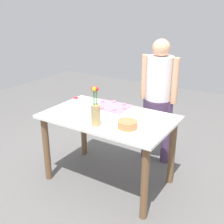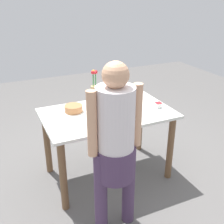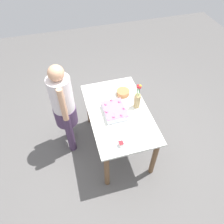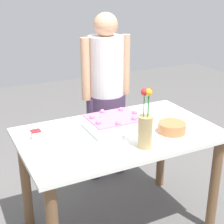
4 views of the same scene
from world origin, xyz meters
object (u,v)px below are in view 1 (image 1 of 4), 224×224
(fruit_bowl, at_px, (128,124))
(person_standing, at_px, (158,95))
(serving_plate_with_slice, at_px, (76,102))
(cake_knife, at_px, (62,114))
(flower_vase, at_px, (96,112))
(sheet_cake, at_px, (111,110))

(fruit_bowl, height_order, person_standing, person_standing)
(person_standing, bearing_deg, serving_plate_with_slice, -53.52)
(serving_plate_with_slice, relative_size, cake_knife, 0.93)
(cake_knife, xyz_separation_m, flower_vase, (0.46, -0.04, 0.14))
(flower_vase, distance_m, person_standing, 1.00)
(sheet_cake, relative_size, serving_plate_with_slice, 1.66)
(flower_vase, xyz_separation_m, fruit_bowl, (0.28, 0.11, -0.10))
(sheet_cake, distance_m, serving_plate_with_slice, 0.53)
(flower_vase, bearing_deg, sheet_cake, 96.77)
(sheet_cake, height_order, serving_plate_with_slice, sheet_cake)
(flower_vase, xyz_separation_m, person_standing, (0.21, 0.97, -0.06))
(sheet_cake, height_order, flower_vase, flower_vase)
(person_standing, bearing_deg, fruit_bowl, 4.68)
(sheet_cake, distance_m, cake_knife, 0.52)
(cake_knife, bearing_deg, sheet_cake, -126.26)
(sheet_cake, distance_m, person_standing, 0.69)
(serving_plate_with_slice, distance_m, flower_vase, 0.70)
(sheet_cake, height_order, fruit_bowl, sheet_cake)
(serving_plate_with_slice, bearing_deg, person_standing, 36.48)
(serving_plate_with_slice, xyz_separation_m, person_standing, (0.77, 0.57, 0.07))
(serving_plate_with_slice, height_order, fruit_bowl, fruit_bowl)
(serving_plate_with_slice, height_order, cake_knife, serving_plate_with_slice)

